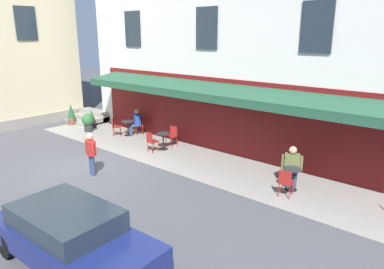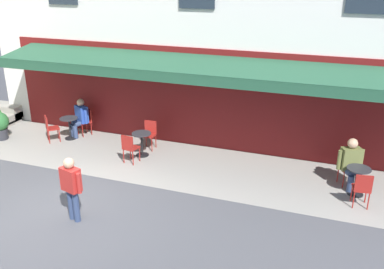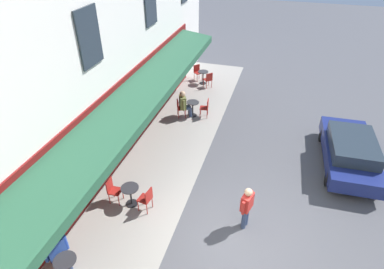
{
  "view_description": "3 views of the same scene",
  "coord_description": "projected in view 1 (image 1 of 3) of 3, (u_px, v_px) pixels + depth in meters",
  "views": [
    {
      "loc": [
        -11.25,
        7.19,
        5.0
      ],
      "look_at": [
        -2.28,
        -3.32,
        1.09
      ],
      "focal_mm": 33.54,
      "sensor_mm": 36.0,
      "label": 1
    },
    {
      "loc": [
        -5.99,
        7.26,
        5.43
      ],
      "look_at": [
        -2.01,
        -3.61,
        0.91
      ],
      "focal_mm": 39.66,
      "sensor_mm": 36.0,
      "label": 2
    },
    {
      "loc": [
        6.54,
        0.61,
        8.12
      ],
      "look_at": [
        -3.23,
        -2.27,
        1.26
      ],
      "focal_mm": 30.22,
      "sensor_mm": 36.0,
      "label": 3
    }
  ],
  "objects": [
    {
      "name": "seated_companion_in_blue",
      "position": [
        136.0,
        121.0,
        18.15
      ],
      "size": [
        0.63,
        0.65,
        1.33
      ],
      "color": "navy",
      "rests_on": "ground_plane"
    },
    {
      "name": "cafe_chair_red_by_window",
      "position": [
        286.0,
        181.0,
        11.21
      ],
      "size": [
        0.46,
        0.46,
        0.91
      ],
      "color": "maroon",
      "rests_on": "ground_plane"
    },
    {
      "name": "potted_plant_entrance_left",
      "position": [
        88.0,
        121.0,
        18.8
      ],
      "size": [
        0.64,
        0.64,
        0.95
      ],
      "color": "#2D2D33",
      "rests_on": "ground_plane"
    },
    {
      "name": "back_alley_steps",
      "position": [
        91.0,
        117.0,
        21.07
      ],
      "size": [
        2.4,
        1.75,
        0.6
      ],
      "color": "gray",
      "rests_on": "ground_plane"
    },
    {
      "name": "cafe_chair_red_kerbside",
      "position": [
        172.0,
        134.0,
        16.36
      ],
      "size": [
        0.42,
        0.42,
        0.91
      ],
      "color": "maroon",
      "rests_on": "ground_plane"
    },
    {
      "name": "potted_plant_entrance_right",
      "position": [
        71.0,
        115.0,
        20.23
      ],
      "size": [
        0.44,
        0.44,
        1.17
      ],
      "color": "brown",
      "rests_on": "ground_plane"
    },
    {
      "name": "cafe_table_near_entrance",
      "position": [
        292.0,
        176.0,
        11.74
      ],
      "size": [
        0.6,
        0.6,
        0.75
      ],
      "color": "black",
      "rests_on": "ground_plane"
    },
    {
      "name": "cafe_table_mid_terrace",
      "position": [
        163.0,
        139.0,
        15.9
      ],
      "size": [
        0.6,
        0.6,
        0.75
      ],
      "color": "black",
      "rests_on": "ground_plane"
    },
    {
      "name": "sidewalk_cafe_terrace",
      "position": [
        212.0,
        165.0,
        14.11
      ],
      "size": [
        20.5,
        3.2,
        0.01
      ],
      "primitive_type": "cube",
      "color": "gray",
      "rests_on": "ground_plane"
    },
    {
      "name": "cafe_chair_red_facing_street",
      "position": [
        151.0,
        140.0,
        15.48
      ],
      "size": [
        0.45,
        0.45,
        0.91
      ],
      "color": "maroon",
      "rests_on": "ground_plane"
    },
    {
      "name": "parked_car_navy",
      "position": [
        71.0,
        235.0,
        7.9
      ],
      "size": [
        4.37,
        1.96,
        1.33
      ],
      "color": "navy",
      "rests_on": "ground_plane"
    },
    {
      "name": "cafe_chair_red_near_door",
      "position": [
        291.0,
        168.0,
        12.32
      ],
      "size": [
        0.54,
        0.54,
        0.91
      ],
      "color": "maroon",
      "rests_on": "ground_plane"
    },
    {
      "name": "cafe_table_far_end",
      "position": [
        128.0,
        126.0,
        18.06
      ],
      "size": [
        0.6,
        0.6,
        0.75
      ],
      "color": "black",
      "rests_on": "ground_plane"
    },
    {
      "name": "walking_pedestrian_in_red",
      "position": [
        91.0,
        151.0,
        12.89
      ],
      "size": [
        0.62,
        0.37,
        1.57
      ],
      "color": "navy",
      "rests_on": "ground_plane"
    },
    {
      "name": "cafe_chair_red_under_awning",
      "position": [
        140.0,
        124.0,
        18.27
      ],
      "size": [
        0.54,
        0.54,
        0.91
      ],
      "color": "maroon",
      "rests_on": "ground_plane"
    },
    {
      "name": "cafe_chair_red_corner_right",
      "position": [
        115.0,
        125.0,
        17.98
      ],
      "size": [
        0.57,
        0.57,
        0.91
      ],
      "color": "maroon",
      "rests_on": "ground_plane"
    },
    {
      "name": "seated_patron_in_olive",
      "position": [
        292.0,
        165.0,
        12.07
      ],
      "size": [
        0.65,
        0.68,
        1.36
      ],
      "color": "navy",
      "rests_on": "ground_plane"
    },
    {
      "name": "ground_plane",
      "position": [
        90.0,
        169.0,
        13.65
      ],
      "size": [
        70.0,
        70.0,
        0.0
      ],
      "primitive_type": "plane",
      "color": "#4C4C51"
    },
    {
      "name": "potted_plant_under_sign",
      "position": [
        91.0,
        118.0,
        19.61
      ],
      "size": [
        0.43,
        0.43,
        1.04
      ],
      "color": "#2D2D33",
      "rests_on": "ground_plane"
    }
  ]
}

